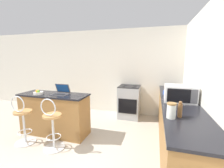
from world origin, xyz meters
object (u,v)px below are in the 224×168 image
(toaster, at_px, (177,90))
(mug_blue, at_px, (165,93))
(bar_stool_far, at_px, (52,125))
(microwave, at_px, (180,94))
(pepper_mill, at_px, (180,110))
(mug_white, at_px, (178,89))
(storage_jar, at_px, (171,110))
(laptop, at_px, (61,92))
(fruit_bowl, at_px, (38,93))
(stove_range, at_px, (129,102))
(bar_stool_near, at_px, (23,121))

(toaster, distance_m, mug_blue, 0.28)
(bar_stool_far, xyz_separation_m, microwave, (2.27, 0.68, 0.61))
(toaster, relative_size, pepper_mill, 1.24)
(mug_white, bearing_deg, storage_jar, -99.64)
(microwave, height_order, mug_blue, microwave)
(mug_blue, bearing_deg, toaster, 21.67)
(storage_jar, bearing_deg, laptop, 160.98)
(fruit_bowl, xyz_separation_m, mug_white, (3.00, 1.27, 0.00))
(microwave, distance_m, storage_jar, 0.90)
(pepper_mill, relative_size, storage_jar, 1.07)
(stove_range, xyz_separation_m, mug_white, (1.24, -0.32, 0.51))
(pepper_mill, xyz_separation_m, fruit_bowl, (-2.80, 0.52, -0.06))
(mug_blue, xyz_separation_m, mug_white, (0.32, 0.48, 0.00))
(mug_blue, xyz_separation_m, storage_jar, (0.00, -1.39, 0.06))
(bar_stool_near, bearing_deg, microwave, 12.87)
(toaster, bearing_deg, microwave, -92.09)
(toaster, bearing_deg, laptop, -163.74)
(laptop, relative_size, mug_blue, 3.45)
(stove_range, xyz_separation_m, storage_jar, (0.93, -2.19, 0.57))
(microwave, height_order, stove_range, microwave)
(bar_stool_far, bearing_deg, mug_white, 35.24)
(bar_stool_near, xyz_separation_m, mug_white, (3.06, 1.67, 0.50))
(bar_stool_near, distance_m, pepper_mill, 2.92)
(stove_range, distance_m, pepper_mill, 2.42)
(pepper_mill, bearing_deg, storage_jar, -146.92)
(mug_blue, xyz_separation_m, pepper_mill, (0.12, -1.31, 0.06))
(mug_white, bearing_deg, fruit_bowl, -157.15)
(bar_stool_far, bearing_deg, laptop, 106.95)
(microwave, xyz_separation_m, mug_blue, (-0.23, 0.51, -0.11))
(bar_stool_near, relative_size, laptop, 2.96)
(bar_stool_near, xyz_separation_m, toaster, (2.99, 1.29, 0.56))
(toaster, distance_m, pepper_mill, 1.42)
(toaster, xyz_separation_m, storage_jar, (-0.25, -1.49, 0.01))
(bar_stool_far, xyz_separation_m, toaster, (2.29, 1.29, 0.56))
(laptop, bearing_deg, bar_stool_near, -132.44)
(bar_stool_far, bearing_deg, stove_range, 60.65)
(pepper_mill, distance_m, storage_jar, 0.14)
(pepper_mill, distance_m, mug_white, 1.80)
(bar_stool_near, bearing_deg, laptop, 47.56)
(mug_blue, distance_m, mug_white, 0.58)
(pepper_mill, bearing_deg, fruit_bowl, 169.43)
(bar_stool_near, height_order, toaster, toaster)
(mug_blue, relative_size, fruit_bowl, 0.49)
(microwave, relative_size, fruit_bowl, 2.64)
(pepper_mill, bearing_deg, mug_white, 83.61)
(mug_blue, distance_m, pepper_mill, 1.32)
(stove_range, xyz_separation_m, pepper_mill, (1.04, -2.11, 0.57))
(pepper_mill, bearing_deg, bar_stool_far, 176.87)
(toaster, distance_m, mug_white, 0.39)
(stove_range, xyz_separation_m, mug_blue, (0.92, -0.80, 0.51))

